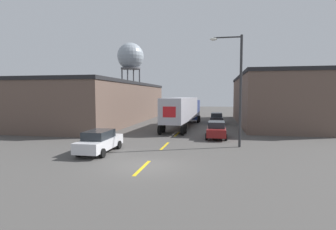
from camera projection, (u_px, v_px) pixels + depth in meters
name	position (u px, v px, depth m)	size (l,w,h in m)	color
ground_plane	(144.00, 166.00, 15.05)	(160.00, 160.00, 0.00)	#4C4947
road_centerline	(165.00, 146.00, 20.92)	(0.20, 15.96, 0.01)	gold
warehouse_left	(103.00, 102.00, 40.00)	(12.17, 29.79, 5.95)	brown
warehouse_right	(272.00, 100.00, 36.74)	(9.29, 23.36, 6.83)	brown
semi_truck	(183.00, 109.00, 33.19)	(3.47, 15.65, 3.73)	navy
parked_car_left_near	(100.00, 141.00, 18.43)	(1.92, 4.68, 1.59)	silver
parked_car_right_far	(217.00, 118.00, 36.86)	(1.92, 4.68, 1.59)	black
parked_car_right_mid	(216.00, 129.00, 24.85)	(1.92, 4.68, 1.59)	maroon
water_tower	(130.00, 57.00, 56.42)	(5.69, 5.69, 15.27)	#47474C
street_lamp	(237.00, 83.00, 20.16)	(2.49, 0.32, 8.63)	#2D2D30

